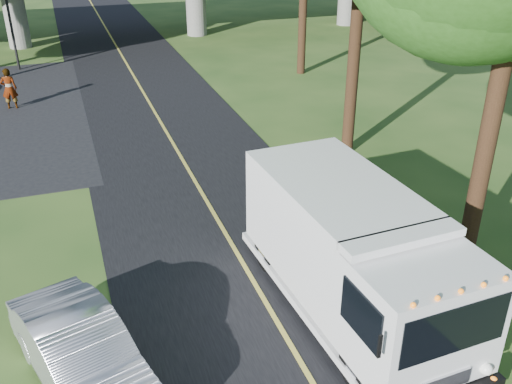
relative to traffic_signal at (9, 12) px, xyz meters
name	(u,v)px	position (x,y,z in m)	size (l,w,h in m)	color
ground	(284,335)	(6.00, -26.00, -3.20)	(120.00, 120.00, 0.00)	#2B4C1B
road	(184,162)	(6.00, -16.00, -3.19)	(7.00, 90.00, 0.02)	black
lane_line	(184,162)	(6.00, -16.00, -3.17)	(0.12, 90.00, 0.01)	gold
traffic_signal	(9,12)	(0.00, 0.00, 0.00)	(0.18, 0.22, 5.20)	black
step_van	(352,251)	(7.74, -25.62, -1.58)	(2.99, 7.23, 2.98)	white
silver_sedan	(83,356)	(1.76, -26.02, -2.46)	(1.57, 4.49, 1.48)	#97989F
pedestrian	(9,89)	(-0.15, -7.27, -2.25)	(0.69, 0.45, 1.90)	gray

